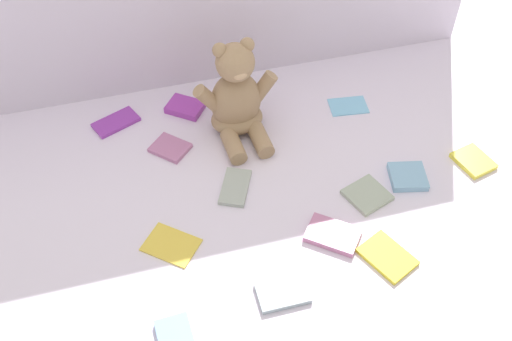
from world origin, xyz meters
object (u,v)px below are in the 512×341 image
book_case_7 (116,122)px  book_case_9 (387,257)px  teddy_bear (237,99)px  book_case_2 (170,148)px  book_case_1 (408,177)px  book_case_4 (333,235)px  book_case_8 (171,244)px  book_case_13 (473,161)px  book_case_5 (348,105)px  book_case_0 (283,293)px  book_case_3 (185,107)px  book_case_12 (235,187)px  book_case_10 (367,195)px

book_case_7 → book_case_9: (0.56, -0.62, 0.00)m
teddy_bear → book_case_2: teddy_bear is taller
book_case_1 → book_case_4: 0.28m
book_case_2 → book_case_9: 0.64m
book_case_1 → book_case_8: bearing=106.7°
book_case_7 → book_case_13: bearing=42.6°
book_case_2 → book_case_5: bearing=-41.4°
book_case_4 → book_case_5: book_case_4 is taller
book_case_0 → book_case_4: 0.20m
teddy_bear → book_case_9: teddy_bear is taller
teddy_bear → book_case_3: teddy_bear is taller
book_case_3 → book_case_0: bearing=45.0°
book_case_2 → book_case_3: size_ratio=0.96×
book_case_12 → book_case_3: bearing=126.0°
book_case_0 → teddy_bear: bearing=176.8°
book_case_4 → book_case_5: size_ratio=1.14×
book_case_13 → book_case_0: bearing=-171.7°
book_case_1 → book_case_3: 0.66m
book_case_13 → book_case_8: bearing=169.7°
book_case_0 → book_case_8: 0.29m
book_case_9 → book_case_13: book_case_13 is taller
book_case_10 → book_case_1: bearing=82.9°
teddy_bear → book_case_2: (-0.20, -0.03, -0.10)m
book_case_2 → book_case_8: (-0.05, -0.32, -0.00)m
teddy_bear → book_case_10: size_ratio=2.88×
book_case_3 → teddy_bear: bearing=85.2°
book_case_7 → book_case_8: bearing=-13.5°
book_case_1 → book_case_7: size_ratio=0.73×
teddy_bear → book_case_9: (0.23, -0.52, -0.10)m
book_case_2 → book_case_9: same height
book_case_7 → book_case_9: bearing=18.5°
book_case_8 → book_case_10: 0.50m
book_case_4 → book_case_13: size_ratio=1.26×
book_case_5 → book_case_2: bearing=100.9°
book_case_2 → teddy_bear: bearing=-35.6°
book_case_13 → book_case_5: bearing=114.7°
book_case_7 → book_case_13: size_ratio=1.28×
book_case_3 → book_case_7: 0.20m
teddy_bear → book_case_9: size_ratio=2.34×
book_case_5 → book_case_9: bearing=175.5°
book_case_7 → book_case_9: size_ratio=1.04×
book_case_1 → book_case_7: (-0.71, 0.41, -0.00)m
book_case_7 → book_case_10: bearing=29.8°
book_case_9 → book_case_13: (0.34, 0.22, 0.00)m
book_case_1 → book_case_5: 0.31m
book_case_3 → book_case_9: book_case_3 is taller
teddy_bear → book_case_13: (0.57, -0.30, -0.10)m
book_case_13 → book_case_3: bearing=135.7°
book_case_4 → book_case_9: book_case_4 is taller
teddy_bear → book_case_7: (-0.33, 0.11, -0.10)m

